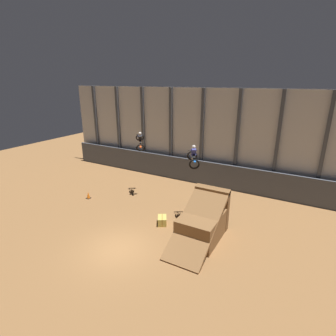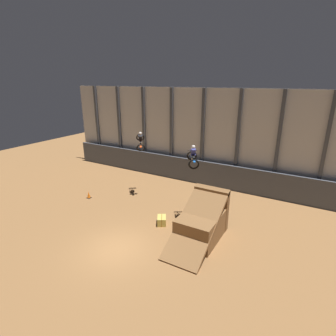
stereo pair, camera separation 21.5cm
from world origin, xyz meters
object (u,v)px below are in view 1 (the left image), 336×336
Objects in this scene: rider_bike_right_air at (193,157)px; traffic_cone_near_ramp at (88,195)px; hay_bale_trackside at (162,220)px; rider_bike_left_air at (140,141)px; dirt_ramp at (203,222)px.

traffic_cone_near_ramp is at bearing 156.28° from rider_bike_right_air.
rider_bike_left_air is at bearing 139.34° from hay_bale_trackside.
hay_bale_trackside is (4.31, -3.70, -4.59)m from rider_bike_left_air.
rider_bike_left_air is at bearing 130.12° from rider_bike_right_air.
dirt_ramp is 2.95× the size of rider_bike_right_air.
dirt_ramp is 4.37m from rider_bike_right_air.
rider_bike_left_air reaches higher than rider_bike_right_air.
traffic_cone_near_ramp is at bearing 175.98° from hay_bale_trackside.
dirt_ramp is at bearing 0.88° from hay_bale_trackside.
rider_bike_right_air is at bearing 133.88° from dirt_ramp.
rider_bike_left_air is 3.07× the size of traffic_cone_near_ramp.
traffic_cone_near_ramp is at bearing -173.74° from rider_bike_left_air.
dirt_ramp reaches higher than traffic_cone_near_ramp.
dirt_ramp is at bearing -76.85° from rider_bike_right_air.
rider_bike_left_air is 7.30m from hay_bale_trackside.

